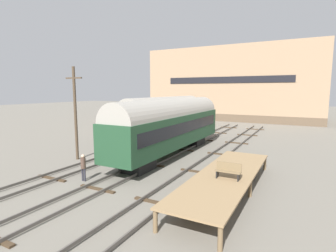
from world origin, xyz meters
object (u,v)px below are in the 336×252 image
at_px(utility_pole, 75,112).
at_px(bench, 228,170).
at_px(train_car_grey, 166,116).
at_px(train_car_green, 171,124).
at_px(person_worker, 83,165).

bearing_deg(utility_pole, bench, -8.37).
bearing_deg(utility_pole, train_car_grey, 78.38).
xyz_separation_m(train_car_green, utility_pole, (-6.50, -5.21, 1.19)).
relative_size(train_car_grey, bench, 11.19).
bearing_deg(bench, train_car_grey, 129.68).
relative_size(train_car_grey, train_car_green, 0.94).
xyz_separation_m(person_worker, utility_pole, (-4.63, 3.79, 3.04)).
bearing_deg(train_car_green, train_car_grey, 122.30).
bearing_deg(utility_pole, train_car_green, 38.72).
distance_m(train_car_green, utility_pole, 8.42).
height_order(train_car_grey, bench, train_car_grey).
height_order(train_car_green, utility_pole, utility_pole).
distance_m(train_car_grey, bench, 17.88).
height_order(train_car_green, bench, train_car_green).
height_order(bench, utility_pole, utility_pole).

